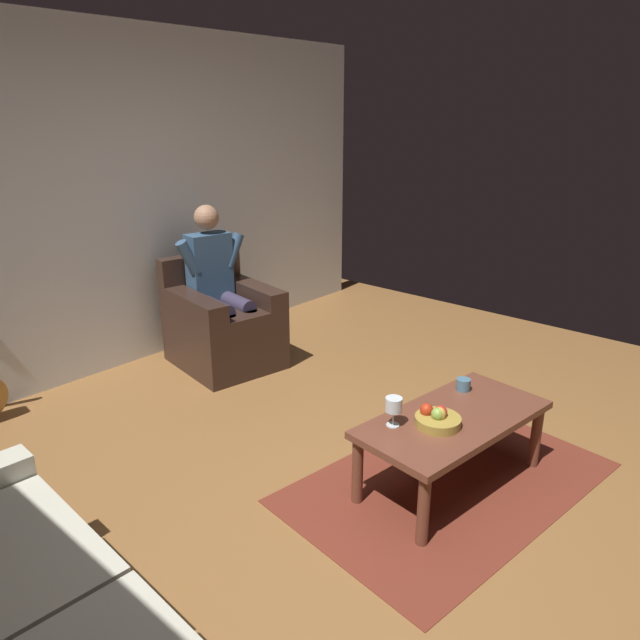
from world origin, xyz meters
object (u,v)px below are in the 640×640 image
(wine_glass_near, at_px, (394,406))
(candle_jar, at_px, (463,385))
(armchair, at_px, (222,325))
(person_seated, at_px, (218,283))
(fruit_bowl, at_px, (437,418))
(coffee_table, at_px, (453,425))

(wine_glass_near, xyz_separation_m, candle_jar, (-0.62, 0.07, -0.08))
(candle_jar, bearing_deg, armchair, -89.04)
(wine_glass_near, bearing_deg, person_seated, -105.54)
(person_seated, bearing_deg, fruit_bowl, 88.97)
(wine_glass_near, bearing_deg, coffee_table, 147.64)
(armchair, xyz_separation_m, candle_jar, (-0.04, 2.15, 0.13))
(fruit_bowl, relative_size, candle_jar, 2.89)
(fruit_bowl, xyz_separation_m, candle_jar, (-0.47, -0.10, -0.00))
(fruit_bowl, bearing_deg, wine_glass_near, -48.57)
(person_seated, xyz_separation_m, candle_jar, (-0.03, 2.18, -0.22))
(armchair, xyz_separation_m, person_seated, (-0.00, -0.03, 0.36))
(person_seated, height_order, candle_jar, person_seated)
(candle_jar, bearing_deg, wine_glass_near, -6.68)
(person_seated, height_order, coffee_table, person_seated)
(wine_glass_near, height_order, fruit_bowl, wine_glass_near)
(coffee_table, height_order, fruit_bowl, fruit_bowl)
(wine_glass_near, relative_size, candle_jar, 1.92)
(armchair, height_order, candle_jar, armchair)
(person_seated, xyz_separation_m, fruit_bowl, (0.43, 2.27, -0.22))
(candle_jar, bearing_deg, fruit_bowl, 12.01)
(wine_glass_near, distance_m, fruit_bowl, 0.24)
(person_seated, height_order, wine_glass_near, person_seated)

